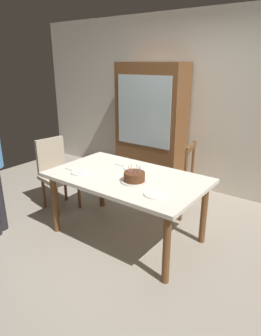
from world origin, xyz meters
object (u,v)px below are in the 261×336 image
(plate_far_side, at_px, (133,168))
(china_cabinet, at_px, (151,125))
(plate_near_celebrant, at_px, (81,172))
(chair_spindle_back, at_px, (175,180))
(dining_table, at_px, (127,183))
(plate_near_guest, at_px, (156,194))
(birthday_cake, at_px, (134,177))
(chair_upholstered, at_px, (56,170))

(plate_far_side, bearing_deg, china_cabinet, 114.81)
(plate_near_celebrant, xyz_separation_m, chair_spindle_back, (0.62, 1.06, -0.29))
(dining_table, xyz_separation_m, plate_far_side, (-0.08, 0.23, 0.09))
(dining_table, xyz_separation_m, plate_near_guest, (0.51, -0.23, 0.09))
(dining_table, bearing_deg, plate_near_celebrant, -153.94)
(plate_far_side, height_order, chair_spindle_back, chair_spindle_back)
(birthday_cake, height_order, chair_upholstered, chair_upholstered)
(chair_spindle_back, bearing_deg, plate_near_celebrant, -120.49)
(dining_table, distance_m, plate_near_guest, 0.56)
(dining_table, height_order, plate_near_guest, plate_near_guest)
(china_cabinet, bearing_deg, plate_near_celebrant, -82.44)
(plate_near_guest, height_order, china_cabinet, china_cabinet)
(plate_near_celebrant, distance_m, plate_far_side, 0.59)
(china_cabinet, bearing_deg, chair_upholstered, -109.35)
(plate_near_celebrant, relative_size, plate_near_guest, 1.00)
(plate_near_celebrant, xyz_separation_m, plate_far_side, (0.38, 0.45, 0.00))
(dining_table, bearing_deg, chair_upholstered, 177.76)
(plate_far_side, bearing_deg, dining_table, -69.60)
(plate_far_side, height_order, plate_near_guest, same)
(chair_spindle_back, bearing_deg, china_cabinet, 139.67)
(plate_near_celebrant, distance_m, chair_upholstered, 0.84)
(birthday_cake, height_order, plate_near_guest, birthday_cake)
(plate_far_side, relative_size, chair_spindle_back, 0.23)
(dining_table, relative_size, plate_far_side, 7.65)
(chair_spindle_back, xyz_separation_m, china_cabinet, (-0.86, 0.73, 0.49))
(plate_near_celebrant, xyz_separation_m, chair_upholstered, (-0.77, 0.27, -0.22))
(dining_table, xyz_separation_m, birthday_cake, (0.16, -0.09, 0.13))
(dining_table, height_order, china_cabinet, china_cabinet)
(plate_near_guest, bearing_deg, chair_upholstered, 171.01)
(plate_near_guest, xyz_separation_m, china_cabinet, (-1.20, 1.78, 0.20))
(birthday_cake, xyz_separation_m, china_cabinet, (-0.86, 1.64, 0.16))
(plate_near_guest, bearing_deg, birthday_cake, 157.81)
(birthday_cake, bearing_deg, dining_table, 151.93)
(birthday_cake, distance_m, plate_near_guest, 0.37)
(birthday_cake, xyz_separation_m, chair_upholstered, (-1.39, 0.13, -0.26))
(dining_table, distance_m, chair_upholstered, 1.24)
(china_cabinet, bearing_deg, birthday_cake, -62.33)
(dining_table, xyz_separation_m, chair_upholstered, (-1.23, 0.05, -0.13))
(plate_near_celebrant, height_order, chair_spindle_back, chair_spindle_back)
(dining_table, bearing_deg, plate_far_side, 110.40)
(chair_upholstered, bearing_deg, birthday_cake, -5.53)
(plate_near_celebrant, distance_m, china_cabinet, 1.81)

